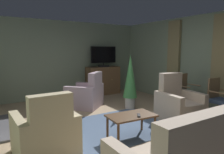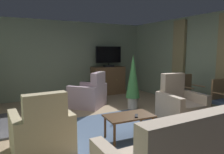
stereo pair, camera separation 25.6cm
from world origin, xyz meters
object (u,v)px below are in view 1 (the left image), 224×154
object	(u,v)px
coffee_table	(131,118)
armchair_in_far_corner	(46,135)
armchair_facing_sofa	(86,96)
cat	(52,119)
side_chair_far_end	(219,98)
tv_remote	(139,115)
side_chair_tucked_against_wall	(186,91)
tv_cabinet	(103,81)
potted_plant_leafy_by_curtain	(130,79)
armchair_near_window	(178,106)
television	(104,56)

from	to	relation	value
coffee_table	armchair_in_far_corner	bearing A→B (deg)	172.61
armchair_facing_sofa	cat	xyz separation A→B (m)	(-1.22, -0.84, -0.22)
side_chair_far_end	tv_remote	bearing A→B (deg)	176.77
side_chair_far_end	cat	size ratio (longest dim) A/B	1.56
side_chair_tucked_against_wall	coffee_table	bearing A→B (deg)	-164.32
side_chair_tucked_against_wall	cat	size ratio (longest dim) A/B	1.57
tv_remote	side_chair_far_end	world-z (taller)	side_chair_far_end
tv_cabinet	cat	world-z (taller)	tv_cabinet
tv_cabinet	potted_plant_leafy_by_curtain	bearing A→B (deg)	-98.33
tv_cabinet	coffee_table	xyz separation A→B (m)	(-1.43, -3.59, -0.10)
armchair_facing_sofa	potted_plant_leafy_by_curtain	world-z (taller)	potted_plant_leafy_by_curtain
armchair_in_far_corner	side_chair_far_end	distance (m)	3.85
side_chair_tucked_against_wall	tv_cabinet	bearing A→B (deg)	107.02
tv_remote	potted_plant_leafy_by_curtain	size ratio (longest dim) A/B	0.11
armchair_in_far_corner	side_chair_tucked_against_wall	world-z (taller)	armchair_in_far_corner
side_chair_far_end	side_chair_tucked_against_wall	distance (m)	0.90
coffee_table	armchair_facing_sofa	bearing A→B (deg)	85.45
coffee_table	armchair_facing_sofa	distance (m)	2.35
tv_cabinet	armchair_in_far_corner	distance (m)	4.48
tv_cabinet	armchair_near_window	distance (m)	3.40
armchair_near_window	potted_plant_leafy_by_curtain	distance (m)	1.48
coffee_table	cat	world-z (taller)	coffee_table
coffee_table	side_chair_far_end	xyz separation A→B (m)	(2.34, -0.25, 0.13)
armchair_near_window	tv_remote	bearing A→B (deg)	-167.49
tv_cabinet	coffee_table	size ratio (longest dim) A/B	1.31
coffee_table	armchair_near_window	xyz separation A→B (m)	(1.49, 0.19, -0.04)
tv_remote	side_chair_tucked_against_wall	size ratio (longest dim) A/B	0.18
armchair_near_window	potted_plant_leafy_by_curtain	world-z (taller)	potted_plant_leafy_by_curtain
television	cat	world-z (taller)	television
tv_cabinet	cat	size ratio (longest dim) A/B	1.93
armchair_facing_sofa	coffee_table	bearing A→B (deg)	-94.55
coffee_table	cat	bearing A→B (deg)	124.65
armchair_near_window	cat	size ratio (longest dim) A/B	1.74
tv_cabinet	side_chair_tucked_against_wall	distance (m)	3.07
tv_remote	armchair_near_window	world-z (taller)	armchair_near_window
tv_remote	armchair_in_far_corner	size ratio (longest dim) A/B	0.17
television	armchair_facing_sofa	bearing A→B (deg)	-136.35
tv_remote	cat	xyz separation A→B (m)	(-1.11, 1.62, -0.35)
side_chair_tucked_against_wall	cat	distance (m)	3.50
television	armchair_facing_sofa	distance (m)	2.02
armchair_in_far_corner	cat	size ratio (longest dim) A/B	1.65
cat	side_chair_tucked_against_wall	bearing A→B (deg)	-14.10
coffee_table	side_chair_tucked_against_wall	world-z (taller)	side_chair_tucked_against_wall
side_chair_tucked_against_wall	cat	world-z (taller)	side_chair_tucked_against_wall
armchair_in_far_corner	armchair_near_window	bearing A→B (deg)	-0.01
armchair_facing_sofa	side_chair_far_end	xyz separation A→B (m)	(2.15, -2.59, 0.19)
tv_cabinet	side_chair_tucked_against_wall	world-z (taller)	tv_cabinet
potted_plant_leafy_by_curtain	armchair_facing_sofa	bearing A→B (deg)	140.38
television	potted_plant_leafy_by_curtain	size ratio (longest dim) A/B	0.66
armchair_facing_sofa	tv_cabinet	bearing A→B (deg)	44.90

